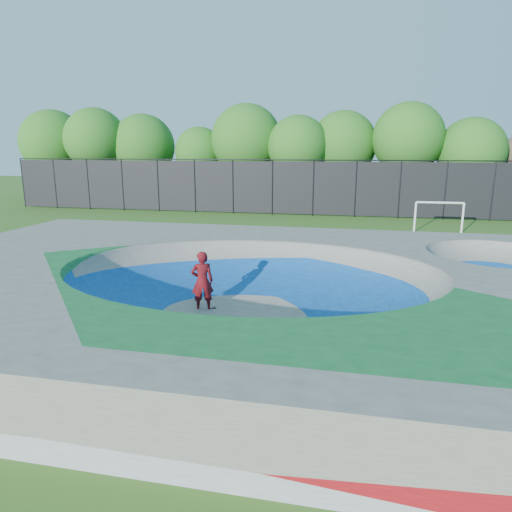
% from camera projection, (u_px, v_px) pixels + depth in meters
% --- Properties ---
extents(ground, '(120.00, 120.00, 0.00)m').
position_uv_depth(ground, '(250.00, 316.00, 13.42)').
color(ground, '#345D19').
rests_on(ground, ground).
extents(skate_deck, '(22.00, 14.00, 1.50)m').
position_uv_depth(skate_deck, '(250.00, 292.00, 13.24)').
color(skate_deck, gray).
rests_on(skate_deck, ground).
extents(skater, '(0.79, 0.66, 1.84)m').
position_uv_depth(skater, '(202.00, 281.00, 13.68)').
color(skater, '#AB0D13').
rests_on(skater, ground).
extents(skateboard, '(0.79, 0.57, 0.05)m').
position_uv_depth(skateboard, '(203.00, 309.00, 13.89)').
color(skateboard, black).
rests_on(skateboard, ground).
extents(soccer_goal, '(2.74, 0.12, 1.81)m').
position_uv_depth(soccer_goal, '(439.00, 211.00, 26.50)').
color(soccer_goal, white).
rests_on(soccer_goal, ground).
extents(fence, '(48.09, 0.09, 4.04)m').
position_uv_depth(fence, '(313.00, 187.00, 32.93)').
color(fence, black).
rests_on(fence, ground).
extents(treeline, '(53.78, 7.41, 8.48)m').
position_uv_depth(treeline, '(295.00, 144.00, 37.36)').
color(treeline, '#493724').
rests_on(treeline, ground).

